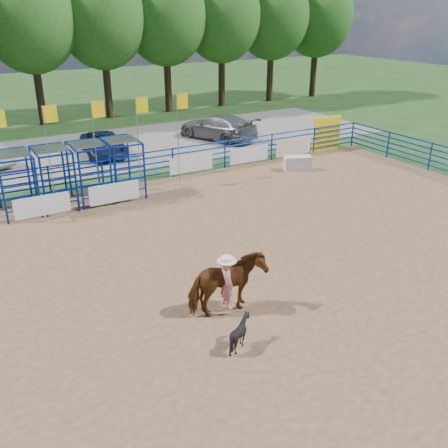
{
  "coord_description": "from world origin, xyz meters",
  "views": [
    {
      "loc": [
        -6.84,
        -12.04,
        7.87
      ],
      "look_at": [
        0.73,
        1.0,
        1.3
      ],
      "focal_mm": 40.0,
      "sensor_mm": 36.0,
      "label": 1
    }
  ],
  "objects_px": {
    "announcer_table": "(297,163)",
    "car_d": "(218,127)",
    "calf": "(240,333)",
    "car_c": "(103,144)",
    "horse_and_rider": "(227,283)"
  },
  "relations": [
    {
      "from": "horse_and_rider",
      "to": "calf",
      "type": "distance_m",
      "value": 1.66
    },
    {
      "from": "horse_and_rider",
      "to": "car_c",
      "type": "xyz_separation_m",
      "value": [
        2.1,
        17.65,
        -0.34
      ]
    },
    {
      "from": "horse_and_rider",
      "to": "car_c",
      "type": "bearing_deg",
      "value": 83.23
    },
    {
      "from": "announcer_table",
      "to": "car_d",
      "type": "height_order",
      "value": "car_d"
    },
    {
      "from": "announcer_table",
      "to": "car_d",
      "type": "xyz_separation_m",
      "value": [
        -0.27,
        8.0,
        0.41
      ]
    },
    {
      "from": "car_c",
      "to": "horse_and_rider",
      "type": "bearing_deg",
      "value": -90.12
    },
    {
      "from": "announcer_table",
      "to": "calf",
      "type": "relative_size",
      "value": 1.63
    },
    {
      "from": "announcer_table",
      "to": "horse_and_rider",
      "type": "height_order",
      "value": "horse_and_rider"
    },
    {
      "from": "horse_and_rider",
      "to": "car_c",
      "type": "height_order",
      "value": "horse_and_rider"
    },
    {
      "from": "car_c",
      "to": "calf",
      "type": "bearing_deg",
      "value": -91.07
    },
    {
      "from": "horse_and_rider",
      "to": "calf",
      "type": "relative_size",
      "value": 2.88
    },
    {
      "from": "calf",
      "to": "car_c",
      "type": "height_order",
      "value": "car_c"
    },
    {
      "from": "announcer_table",
      "to": "horse_and_rider",
      "type": "relative_size",
      "value": 0.57
    },
    {
      "from": "horse_and_rider",
      "to": "car_d",
      "type": "xyz_separation_m",
      "value": [
        9.65,
        17.62,
        -0.17
      ]
    },
    {
      "from": "calf",
      "to": "car_c",
      "type": "distance_m",
      "value": 19.32
    }
  ]
}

